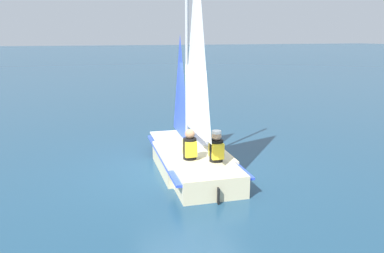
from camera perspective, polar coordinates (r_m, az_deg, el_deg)
The scene contains 4 objects.
ground_plane at distance 9.18m, azimuth -0.00°, elevation -6.53°, with size 260.00×260.00×0.00m, color navy.
sailboat_main at distance 8.96m, azimuth 0.05°, elevation -2.83°, with size 1.97×4.03×5.13m.
sailor_helm at distance 8.40m, azimuth -0.35°, elevation -4.00°, with size 0.33×0.36×1.16m.
sailor_crew at distance 8.27m, azimuth 3.70°, elevation -4.24°, with size 0.33×0.36×1.16m.
Camera 1 is at (2.98, 8.09, 3.16)m, focal length 35.00 mm.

